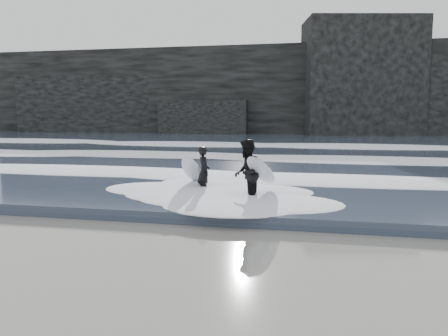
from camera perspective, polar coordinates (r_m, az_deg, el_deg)
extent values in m
plane|color=olive|center=(8.37, -20.95, -11.66)|extent=(120.00, 120.00, 0.00)
cube|color=#303A4D|center=(35.98, 4.83, 3.26)|extent=(90.00, 52.00, 0.30)
cube|color=black|center=(52.86, 7.19, 9.76)|extent=(70.00, 9.00, 10.00)
ellipsoid|color=white|center=(16.38, -3.79, -0.64)|extent=(60.00, 3.20, 0.20)
ellipsoid|color=white|center=(23.15, 0.88, 1.74)|extent=(60.00, 4.00, 0.24)
ellipsoid|color=white|center=(32.00, 3.96, 3.31)|extent=(60.00, 4.80, 0.30)
imported|color=black|center=(13.81, -2.65, -0.45)|extent=(0.60, 0.69, 1.59)
ellipsoid|color=silver|center=(13.96, -4.19, -0.25)|extent=(0.75, 1.95, 1.15)
imported|color=black|center=(12.30, 2.98, -0.66)|extent=(0.77, 0.96, 1.91)
ellipsoid|color=silver|center=(12.24, 4.93, -0.39)|extent=(0.89, 2.17, 1.12)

